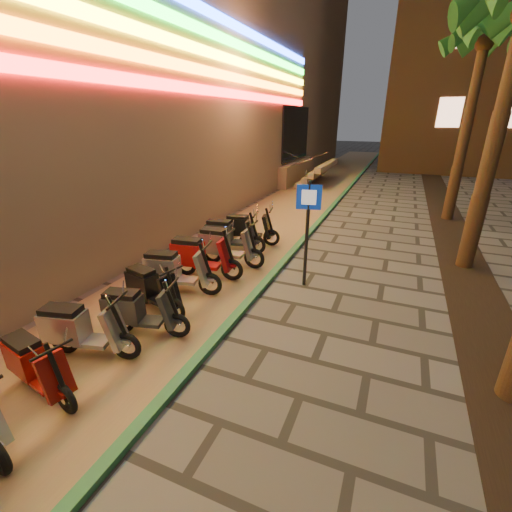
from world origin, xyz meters
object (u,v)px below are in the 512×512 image
at_px(pedestrian_sign, 308,220).
at_px(scooter_8, 174,270).
at_px(scooter_9, 198,256).
at_px(scooter_11, 228,235).
at_px(scooter_7, 150,288).
at_px(scooter_6, 136,311).
at_px(scooter_12, 246,228).
at_px(scooter_5, 79,329).
at_px(scooter_10, 224,245).
at_px(scooter_4, 35,365).

bearing_deg(pedestrian_sign, scooter_8, -162.99).
height_order(scooter_9, scooter_11, scooter_9).
bearing_deg(scooter_7, scooter_6, -53.21).
height_order(scooter_7, scooter_11, scooter_11).
distance_m(pedestrian_sign, scooter_12, 3.35).
height_order(scooter_5, scooter_7, scooter_5).
height_order(scooter_6, scooter_7, scooter_6).
relative_size(scooter_6, scooter_10, 0.87).
xyz_separation_m(scooter_4, scooter_5, (-0.09, 0.85, 0.04)).
relative_size(scooter_4, scooter_10, 0.84).
bearing_deg(scooter_12, scooter_10, -97.84).
relative_size(scooter_5, scooter_6, 1.04).
bearing_deg(scooter_11, pedestrian_sign, -36.01).
relative_size(scooter_9, scooter_11, 1.03).
xyz_separation_m(pedestrian_sign, scooter_11, (-2.62, 1.22, -1.05)).
relative_size(pedestrian_sign, scooter_9, 1.35).
height_order(scooter_6, scooter_12, scooter_12).
xyz_separation_m(scooter_5, scooter_8, (0.10, 2.45, 0.03)).
bearing_deg(scooter_12, scooter_7, -104.49).
xyz_separation_m(scooter_4, scooter_11, (-0.01, 6.00, 0.08)).
relative_size(scooter_4, scooter_6, 0.96).
relative_size(scooter_6, scooter_11, 0.89).
relative_size(pedestrian_sign, scooter_11, 1.39).
bearing_deg(scooter_10, pedestrian_sign, -12.78).
height_order(scooter_5, scooter_8, scooter_8).
bearing_deg(scooter_10, scooter_12, 90.25).
xyz_separation_m(scooter_4, scooter_12, (0.18, 6.83, 0.06)).
height_order(scooter_7, scooter_9, scooter_9).
height_order(scooter_7, scooter_8, scooter_8).
distance_m(scooter_9, scooter_12, 2.61).
bearing_deg(scooter_4, scooter_5, 106.52).
xyz_separation_m(scooter_4, scooter_6, (0.35, 1.68, 0.02)).
bearing_deg(scooter_9, scooter_5, -100.76).
xyz_separation_m(pedestrian_sign, scooter_9, (-2.53, -0.56, -1.03)).
bearing_deg(scooter_12, scooter_8, -104.70).
height_order(pedestrian_sign, scooter_10, pedestrian_sign).
height_order(scooter_10, scooter_11, scooter_10).
distance_m(scooter_6, scooter_8, 1.65).
distance_m(pedestrian_sign, scooter_9, 2.79).
bearing_deg(pedestrian_sign, scooter_4, -131.25).
relative_size(scooter_6, scooter_9, 0.87).
relative_size(scooter_4, scooter_9, 0.83).
bearing_deg(scooter_4, scooter_8, 100.44).
height_order(scooter_6, scooter_9, scooter_9).
xyz_separation_m(scooter_8, scooter_9, (0.07, 0.92, 0.02)).
distance_m(scooter_4, scooter_12, 6.83).
bearing_deg(scooter_10, scooter_9, -107.09).
height_order(pedestrian_sign, scooter_9, pedestrian_sign).
xyz_separation_m(pedestrian_sign, scooter_4, (-2.61, -4.78, -1.13)).
height_order(scooter_4, scooter_11, scooter_11).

